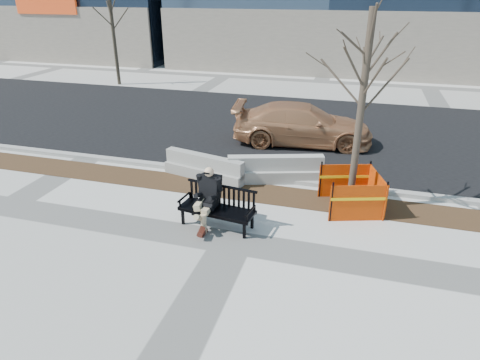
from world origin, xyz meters
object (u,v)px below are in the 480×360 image
object	(u,v)px
bench	(217,226)
jersey_barrier_right	(275,181)
seated_man	(209,223)
jersey_barrier_left	(205,178)
sedan	(301,143)
tree_fence	(349,208)

from	to	relation	value
bench	jersey_barrier_right	size ratio (longest dim) A/B	0.66
seated_man	jersey_barrier_right	world-z (taller)	seated_man
seated_man	jersey_barrier_left	bearing A→B (deg)	119.68
sedan	seated_man	bearing A→B (deg)	160.77
seated_man	jersey_barrier_right	xyz separation A→B (m)	(1.07, 2.86, 0.00)
sedan	jersey_barrier_right	distance (m)	3.57
sedan	tree_fence	bearing A→B (deg)	-164.96
tree_fence	jersey_barrier_right	distance (m)	2.48
bench	seated_man	xyz separation A→B (m)	(-0.25, 0.08, 0.00)
jersey_barrier_left	seated_man	bearing A→B (deg)	-54.53
bench	tree_fence	world-z (taller)	tree_fence
seated_man	sedan	world-z (taller)	same
seated_man	sedan	distance (m)	6.56
tree_fence	jersey_barrier_right	xyz separation A→B (m)	(-2.21, 1.13, 0.00)
jersey_barrier_right	tree_fence	bearing A→B (deg)	-44.71
bench	jersey_barrier_left	size ratio (longest dim) A/B	0.71
jersey_barrier_left	tree_fence	bearing A→B (deg)	3.10
tree_fence	bench	bearing A→B (deg)	-149.06
seated_man	tree_fence	world-z (taller)	tree_fence
jersey_barrier_left	sedan	bearing A→B (deg)	72.20
tree_fence	jersey_barrier_left	size ratio (longest dim) A/B	2.01
jersey_barrier_right	bench	bearing A→B (deg)	-123.17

